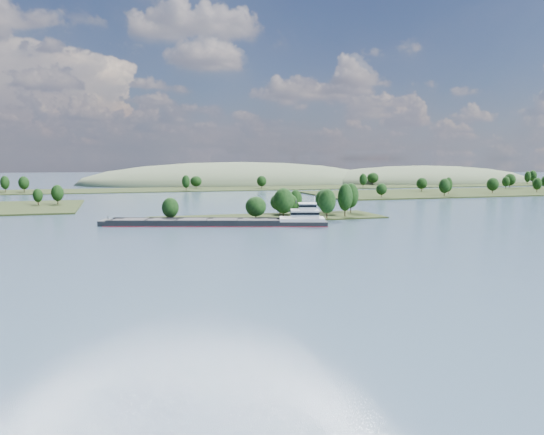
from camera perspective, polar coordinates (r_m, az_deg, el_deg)
name	(u,v)px	position (r m, az deg, el deg)	size (l,w,h in m)	color
ground	(319,238)	(170.39, 5.07, -2.23)	(1800.00, 1800.00, 0.00)	#3D536A
tree_island	(285,208)	(227.39, 1.41, 1.03)	(100.00, 31.21, 15.40)	black
right_bank	(513,191)	(447.05, 24.54, 2.64)	(320.00, 90.00, 14.06)	black
back_shoreline	(202,189)	(442.65, -7.49, 3.10)	(900.00, 60.00, 14.35)	black
hill_east	(423,182)	(600.93, 15.92, 3.69)	(260.00, 140.00, 36.00)	#4B5B3F
hill_west	(238,183)	(550.90, -3.73, 3.70)	(320.00, 160.00, 44.00)	#4B5B3F
cargo_barge	(230,221)	(203.27, -4.51, -0.41)	(85.70, 34.93, 11.70)	black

